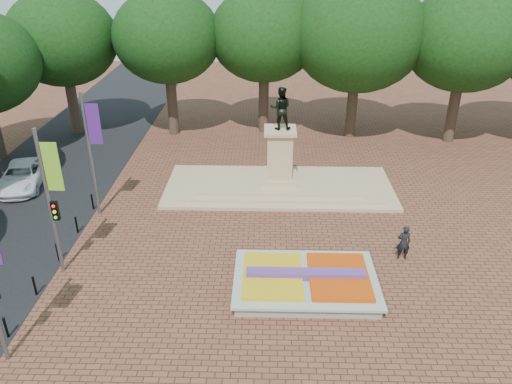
{
  "coord_description": "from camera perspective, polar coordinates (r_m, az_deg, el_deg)",
  "views": [
    {
      "loc": [
        -0.71,
        -19.92,
        13.71
      ],
      "look_at": [
        -1.3,
        3.06,
        2.2
      ],
      "focal_mm": 35.0,
      "sensor_mm": 36.0,
      "label": 1
    }
  ],
  "objects": [
    {
      "name": "bollard_row",
      "position": [
        24.76,
        -22.82,
        -7.96
      ],
      "size": [
        0.12,
        13.12,
        0.98
      ],
      "color": "black",
      "rests_on": "ground"
    },
    {
      "name": "pedestrian",
      "position": [
        24.95,
        16.52,
        -5.55
      ],
      "size": [
        0.65,
        0.43,
        1.79
      ],
      "primitive_type": "imported",
      "rotation": [
        0.0,
        0.0,
        3.14
      ],
      "color": "black",
      "rests_on": "ground"
    },
    {
      "name": "ground",
      "position": [
        24.19,
        2.93,
        -7.96
      ],
      "size": [
        90.0,
        90.0,
        0.0
      ],
      "primitive_type": "plane",
      "color": "brown",
      "rests_on": "ground"
    },
    {
      "name": "van",
      "position": [
        34.29,
        -25.17,
        1.66
      ],
      "size": [
        3.28,
        5.47,
        1.42
      ],
      "primitive_type": "imported",
      "rotation": [
        0.0,
        0.0,
        0.19
      ],
      "color": "white",
      "rests_on": "ground"
    },
    {
      "name": "monument",
      "position": [
        30.74,
        2.67,
        1.9
      ],
      "size": [
        14.0,
        6.0,
        6.4
      ],
      "color": "tan",
      "rests_on": "ground"
    },
    {
      "name": "banner_poles",
      "position": [
        23.04,
        -22.67,
        -0.88
      ],
      "size": [
        0.88,
        11.17,
        7.0
      ],
      "color": "slate",
      "rests_on": "ground"
    },
    {
      "name": "tree_row_back",
      "position": [
        38.69,
        6.21,
        15.96
      ],
      "size": [
        44.8,
        8.8,
        10.43
      ],
      "color": "#372A1E",
      "rests_on": "ground"
    },
    {
      "name": "flower_bed",
      "position": [
        22.4,
        5.73,
        -10.08
      ],
      "size": [
        6.3,
        4.3,
        0.91
      ],
      "color": "gray",
      "rests_on": "ground"
    },
    {
      "name": "asphalt_street",
      "position": [
        31.83,
        -25.39,
        -1.68
      ],
      "size": [
        9.0,
        90.0,
        0.02
      ],
      "primitive_type": "cube",
      "color": "black",
      "rests_on": "ground"
    }
  ]
}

